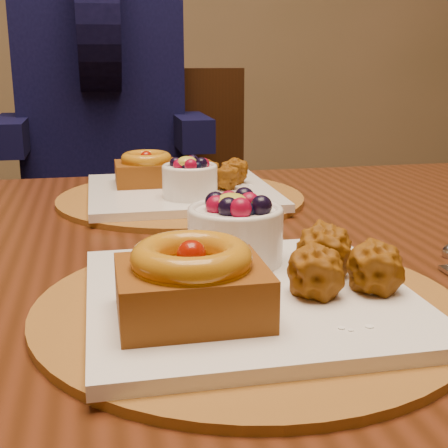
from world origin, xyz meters
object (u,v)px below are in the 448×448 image
(place_setting_near, at_px, (244,280))
(place_setting_far, at_px, (180,188))
(chair_far, at_px, (167,231))
(dining_table, at_px, (206,299))
(diner, at_px, (100,79))

(place_setting_near, xyz_separation_m, place_setting_far, (0.00, 0.43, -0.01))
(place_setting_near, xyz_separation_m, chair_far, (0.05, 1.09, -0.26))
(place_setting_near, height_order, place_setting_far, place_setting_near)
(dining_table, height_order, chair_far, chair_far)
(dining_table, relative_size, diner, 1.87)
(dining_table, xyz_separation_m, place_setting_near, (-0.00, -0.21, 0.10))
(place_setting_near, distance_m, place_setting_far, 0.43)
(place_setting_far, relative_size, diner, 0.44)
(place_setting_near, distance_m, chair_far, 1.12)
(place_setting_far, relative_size, chair_far, 0.41)
(chair_far, distance_m, diner, 0.44)
(chair_far, bearing_deg, dining_table, -90.30)
(place_setting_near, bearing_deg, dining_table, 89.13)
(diner, bearing_deg, dining_table, -107.99)
(dining_table, height_order, place_setting_far, place_setting_far)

